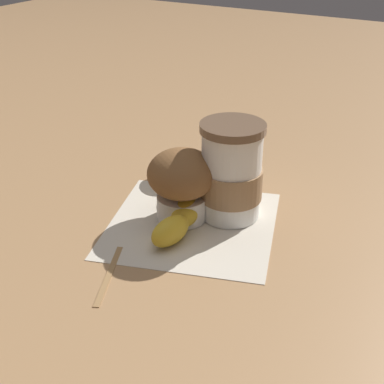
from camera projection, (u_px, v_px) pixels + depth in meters
ground_plane at (192, 224)px, 0.69m from camera, size 3.00×3.00×0.00m
paper_napkin at (192, 224)px, 0.69m from camera, size 0.26×0.26×0.00m
coffee_cup at (231, 174)px, 0.68m from camera, size 0.08×0.08×0.13m
muffin at (182, 181)px, 0.68m from camera, size 0.09×0.09×0.10m
banana at (180, 198)px, 0.72m from camera, size 0.20×0.15×0.04m
wooden_stirrer at (109, 274)px, 0.60m from camera, size 0.10×0.05×0.00m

